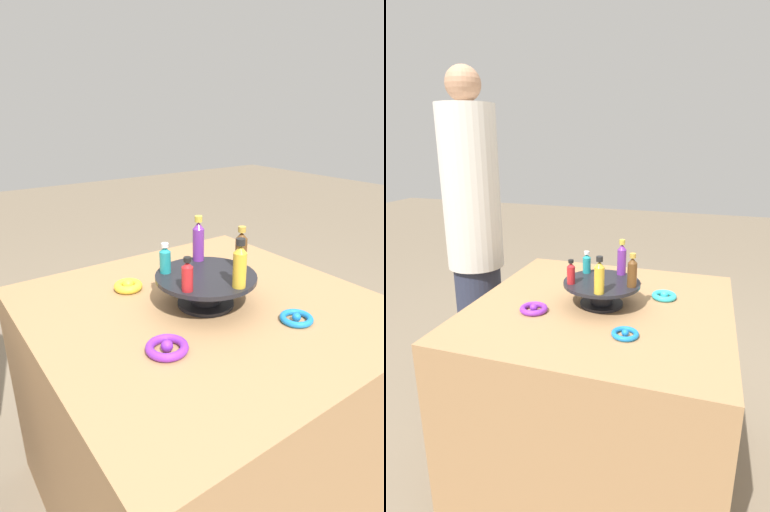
{
  "view_description": "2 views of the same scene",
  "coord_description": "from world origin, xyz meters",
  "views": [
    {
      "loc": [
        0.62,
        0.8,
        1.24
      ],
      "look_at": [
        0.04,
        -0.02,
        0.87
      ],
      "focal_mm": 28.0,
      "sensor_mm": 36.0,
      "label": 1
    },
    {
      "loc": [
        -0.34,
        1.33,
        1.32
      ],
      "look_at": [
        0.11,
        -0.05,
        0.88
      ],
      "focal_mm": 28.0,
      "sensor_mm": 36.0,
      "label": 2
    }
  ],
  "objects": [
    {
      "name": "ground_plane",
      "position": [
        0.0,
        0.0,
        0.0
      ],
      "size": [
        12.0,
        12.0,
        0.0
      ],
      "primitive_type": "plane",
      "color": "#756651"
    },
    {
      "name": "party_table",
      "position": [
        0.0,
        0.0,
        0.36
      ],
      "size": [
        0.93,
        0.93,
        0.72
      ],
      "color": "#9E754C",
      "rests_on": "ground_plane"
    },
    {
      "name": "bottle_purple",
      "position": [
        -0.05,
        -0.1,
        0.87
      ],
      "size": [
        0.03,
        0.03,
        0.14
      ],
      "color": "#702D93",
      "rests_on": "display_stand"
    },
    {
      "name": "ribbon_bow_teal",
      "position": [
        -0.21,
        -0.13,
        0.73
      ],
      "size": [
        0.09,
        0.09,
        0.03
      ],
      "color": "#2DB7CC",
      "rests_on": "party_table"
    },
    {
      "name": "bottle_gold",
      "position": [
        -0.02,
        0.11,
        0.87
      ],
      "size": [
        0.04,
        0.04,
        0.13
      ],
      "color": "gold",
      "rests_on": "display_stand"
    },
    {
      "name": "ribbon_bow_blue",
      "position": [
        -0.13,
        0.21,
        0.73
      ],
      "size": [
        0.09,
        0.09,
        0.02
      ],
      "color": "blue",
      "rests_on": "party_table"
    },
    {
      "name": "bottle_brown",
      "position": [
        -0.11,
        0.02,
        0.87
      ],
      "size": [
        0.03,
        0.03,
        0.12
      ],
      "color": "brown",
      "rests_on": "display_stand"
    },
    {
      "name": "ribbon_bow_purple",
      "position": [
        0.21,
        0.13,
        0.73
      ],
      "size": [
        0.1,
        0.1,
        0.03
      ],
      "color": "purple",
      "rests_on": "party_table"
    },
    {
      "name": "display_stand",
      "position": [
        0.0,
        0.0,
        0.78
      ],
      "size": [
        0.28,
        0.28,
        0.09
      ],
      "color": "black",
      "rests_on": "party_table"
    },
    {
      "name": "ribbon_bow_gold",
      "position": [
        0.13,
        -0.21,
        0.73
      ],
      "size": [
        0.09,
        0.09,
        0.03
      ],
      "color": "gold",
      "rests_on": "party_table"
    },
    {
      "name": "bottle_red",
      "position": [
        0.1,
        0.05,
        0.85
      ],
      "size": [
        0.03,
        0.03,
        0.09
      ],
      "color": "#B21E23",
      "rests_on": "display_stand"
    },
    {
      "name": "bottle_teal",
      "position": [
        0.08,
        -0.08,
        0.85
      ],
      "size": [
        0.03,
        0.03,
        0.09
      ],
      "color": "teal",
      "rests_on": "display_stand"
    }
  ]
}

